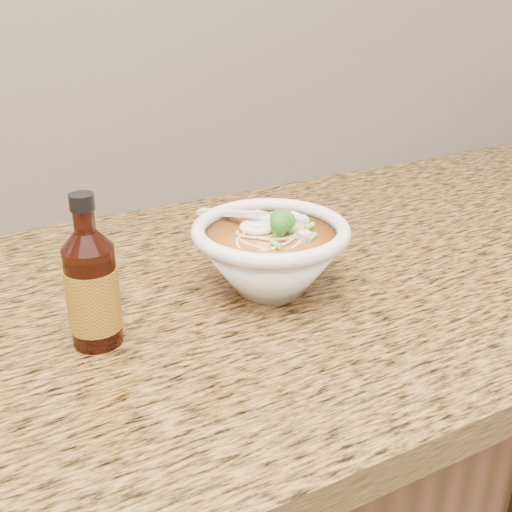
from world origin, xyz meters
TOP-DOWN VIEW (x-y plane):
  - soup_bowl at (0.36, 1.64)m, footprint 0.19×0.21m
  - hot_sauce_bottle at (0.14, 1.62)m, footprint 0.06×0.06m

SIDE VIEW (x-z plane):
  - soup_bowl at x=0.36m, z-range 0.89..1.00m
  - hot_sauce_bottle at x=0.14m, z-range 0.88..1.05m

